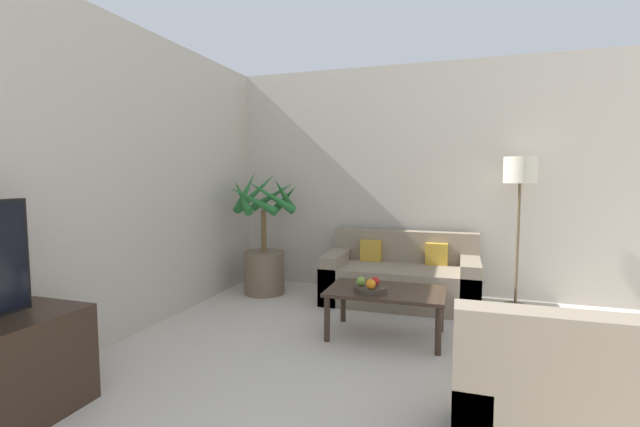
{
  "coord_description": "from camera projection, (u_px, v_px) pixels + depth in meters",
  "views": [
    {
      "loc": [
        -0.68,
        1.15,
        1.38
      ],
      "look_at": [
        -2.06,
        5.4,
        1.0
      ],
      "focal_mm": 24.0,
      "sensor_mm": 36.0,
      "label": 1
    }
  ],
  "objects": [
    {
      "name": "orange_fruit",
      "position": [
        371.0,
        284.0,
        3.55
      ],
      "size": [
        0.08,
        0.08,
        0.08
      ],
      "color": "orange",
      "rests_on": "fruit_bowl"
    },
    {
      "name": "fruit_bowl",
      "position": [
        371.0,
        289.0,
        3.63
      ],
      "size": [
        0.27,
        0.27,
        0.04
      ],
      "color": "#42382D",
      "rests_on": "coffee_table"
    },
    {
      "name": "armchair",
      "position": [
        547.0,
        419.0,
        1.96
      ],
      "size": [
        0.84,
        0.79,
        0.86
      ],
      "color": "gray",
      "rests_on": "ground_plane"
    },
    {
      "name": "potted_palm",
      "position": [
        264.0,
        249.0,
        5.05
      ],
      "size": [
        0.88,
        0.88,
        1.47
      ],
      "color": "brown",
      "rests_on": "ground_plane"
    },
    {
      "name": "ottoman",
      "position": [
        527.0,
        370.0,
        2.66
      ],
      "size": [
        0.63,
        0.46,
        0.36
      ],
      "color": "gray",
      "rests_on": "ground_plane"
    },
    {
      "name": "wall_back",
      "position": [
        524.0,
        180.0,
        4.72
      ],
      "size": [
        8.35,
        0.06,
        2.7
      ],
      "color": "#BCB2A3",
      "rests_on": "ground_plane"
    },
    {
      "name": "apple_red",
      "position": [
        375.0,
        281.0,
        3.66
      ],
      "size": [
        0.08,
        0.08,
        0.08
      ],
      "color": "red",
      "rests_on": "fruit_bowl"
    },
    {
      "name": "apple_green",
      "position": [
        361.0,
        281.0,
        3.65
      ],
      "size": [
        0.08,
        0.08,
        0.08
      ],
      "color": "olive",
      "rests_on": "fruit_bowl"
    },
    {
      "name": "sofa_loveseat",
      "position": [
        401.0,
        278.0,
        4.72
      ],
      "size": [
        1.64,
        0.84,
        0.76
      ],
      "color": "gray",
      "rests_on": "ground_plane"
    },
    {
      "name": "coffee_table",
      "position": [
        386.0,
        295.0,
        3.69
      ],
      "size": [
        0.99,
        0.62,
        0.41
      ],
      "color": "#38281E",
      "rests_on": "ground_plane"
    },
    {
      "name": "floor_lamp",
      "position": [
        520.0,
        179.0,
        4.45
      ],
      "size": [
        0.33,
        0.33,
        1.59
      ],
      "color": "brown",
      "rests_on": "ground_plane"
    },
    {
      "name": "wall_left",
      "position": [
        14.0,
        182.0,
        2.75
      ],
      "size": [
        0.06,
        7.91,
        2.7
      ],
      "color": "#BCB2A3",
      "rests_on": "ground_plane"
    }
  ]
}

